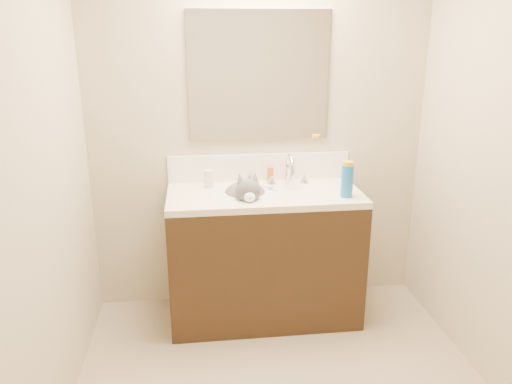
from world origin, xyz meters
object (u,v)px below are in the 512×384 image
object	(u,v)px
cat	(246,198)
silver_jar	(250,179)
basin	(246,205)
spray_can	(347,181)
vanity_cabinet	(264,258)
amber_bottle	(270,175)
faucet	(289,172)
pill_bottle	(209,179)

from	to	relation	value
cat	silver_jar	bearing A→B (deg)	74.36
basin	spray_can	xyz separation A→B (m)	(0.60, -0.11, 0.17)
basin	cat	world-z (taller)	cat
silver_jar	vanity_cabinet	bearing A→B (deg)	-71.07
vanity_cabinet	amber_bottle	size ratio (longest dim) A/B	12.04
basin	amber_bottle	world-z (taller)	amber_bottle
silver_jar	amber_bottle	distance (m)	0.14
faucet	pill_bottle	size ratio (longest dim) A/B	2.50
basin	faucet	world-z (taller)	faucet
basin	pill_bottle	distance (m)	0.31
pill_bottle	spray_can	distance (m)	0.87
cat	amber_bottle	xyz separation A→B (m)	(0.19, 0.22, 0.08)
cat	silver_jar	distance (m)	0.21
vanity_cabinet	faucet	distance (m)	0.58
vanity_cabinet	cat	distance (m)	0.44
basin	cat	distance (m)	0.05
faucet	cat	size ratio (longest dim) A/B	0.69
amber_bottle	spray_can	xyz separation A→B (m)	(0.41, -0.36, 0.05)
vanity_cabinet	spray_can	distance (m)	0.74
pill_bottle	silver_jar	distance (m)	0.27
amber_bottle	spray_can	world-z (taller)	spray_can
pill_bottle	silver_jar	bearing A→B (deg)	9.85
faucet	spray_can	world-z (taller)	faucet
cat	spray_can	size ratio (longest dim) A/B	2.07
basin	pill_bottle	size ratio (longest dim) A/B	4.01
basin	pill_bottle	bearing A→B (deg)	140.16
pill_bottle	silver_jar	world-z (taller)	pill_bottle
cat	amber_bottle	size ratio (longest dim) A/B	4.07
cat	silver_jar	world-z (taller)	cat
faucet	basin	bearing A→B (deg)	-150.88
pill_bottle	spray_can	world-z (taller)	spray_can
pill_bottle	faucet	bearing A→B (deg)	-1.57
silver_jar	spray_can	xyz separation A→B (m)	(0.54, -0.34, 0.07)
faucet	silver_jar	bearing A→B (deg)	166.20
pill_bottle	vanity_cabinet	bearing A→B (deg)	-24.16
basin	pill_bottle	world-z (taller)	pill_bottle
basin	amber_bottle	xyz separation A→B (m)	(0.19, 0.25, 0.12)
spray_can	amber_bottle	bearing A→B (deg)	138.39
faucet	cat	xyz separation A→B (m)	(-0.30, -0.14, -0.12)
basin	cat	xyz separation A→B (m)	(0.00, 0.03, 0.04)
silver_jar	faucet	bearing A→B (deg)	-13.80
faucet	amber_bottle	distance (m)	0.14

